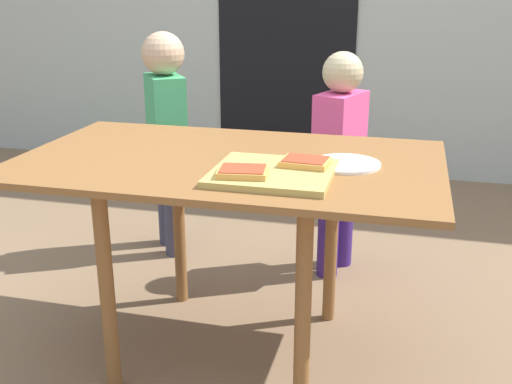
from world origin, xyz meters
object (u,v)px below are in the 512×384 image
object	(u,v)px
child_right	(339,152)
garden_hose_coil	(84,173)
pizza_slice_far_right	(305,162)
pizza_slice_near_left	(243,172)
plate_white_right	(346,164)
cutting_board	(273,173)
child_left	(166,126)
dining_table	(229,183)

from	to	relation	value
child_right	garden_hose_coil	world-z (taller)	child_right
pizza_slice_far_right	child_right	distance (m)	0.83
pizza_slice_near_left	garden_hose_coil	distance (m)	2.62
pizza_slice_near_left	plate_white_right	bearing A→B (deg)	41.99
cutting_board	child_right	distance (m)	0.90
child_right	child_left	bearing A→B (deg)	177.55
dining_table	pizza_slice_near_left	xyz separation A→B (m)	(0.11, -0.22, 0.11)
dining_table	pizza_slice_far_right	world-z (taller)	pizza_slice_far_right
child_right	dining_table	bearing A→B (deg)	-109.89
child_right	garden_hose_coil	xyz separation A→B (m)	(-1.79, 0.98, -0.52)
dining_table	child_left	xyz separation A→B (m)	(-0.52, 0.76, -0.01)
dining_table	child_right	bearing A→B (deg)	70.11
cutting_board	child_right	size ratio (longest dim) A/B	0.35
pizza_slice_far_right	pizza_slice_near_left	xyz separation A→B (m)	(-0.15, -0.14, 0.00)
pizza_slice_far_right	child_left	distance (m)	1.15
plate_white_right	child_left	bearing A→B (deg)	139.81
garden_hose_coil	dining_table	bearing A→B (deg)	-48.19
pizza_slice_near_left	pizza_slice_far_right	bearing A→B (deg)	42.53
pizza_slice_far_right	plate_white_right	size ratio (longest dim) A/B	0.69
dining_table	child_right	world-z (taller)	child_right
dining_table	cutting_board	distance (m)	0.25
pizza_slice_far_right	child_right	world-z (taller)	child_right
plate_white_right	child_left	world-z (taller)	child_left
garden_hose_coil	cutting_board	bearing A→B (deg)	-47.52
cutting_board	pizza_slice_near_left	xyz separation A→B (m)	(-0.07, -0.07, 0.02)
cutting_board	child_right	bearing A→B (deg)	84.28
pizza_slice_near_left	child_left	distance (m)	1.17
pizza_slice_near_left	child_left	world-z (taller)	child_left
child_right	pizza_slice_near_left	bearing A→B (deg)	-99.40
pizza_slice_far_right	plate_white_right	bearing A→B (deg)	41.21
child_right	pizza_slice_far_right	bearing A→B (deg)	-90.48
pizza_slice_far_right	child_right	size ratio (longest dim) A/B	0.15
cutting_board	pizza_slice_near_left	world-z (taller)	pizza_slice_near_left
cutting_board	child_right	world-z (taller)	child_right
dining_table	garden_hose_coil	distance (m)	2.36
dining_table	plate_white_right	distance (m)	0.37
pizza_slice_near_left	child_right	distance (m)	0.97
pizza_slice_near_left	child_left	xyz separation A→B (m)	(-0.63, 0.98, -0.12)
pizza_slice_near_left	child_right	xyz separation A→B (m)	(0.16, 0.95, -0.18)
cutting_board	pizza_slice_far_right	distance (m)	0.11
dining_table	pizza_slice_far_right	size ratio (longest dim) A/B	9.23
cutting_board	child_left	size ratio (longest dim) A/B	0.33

